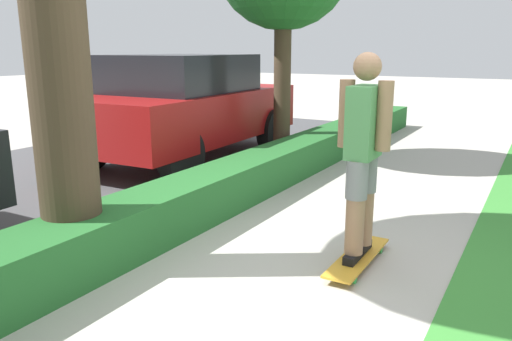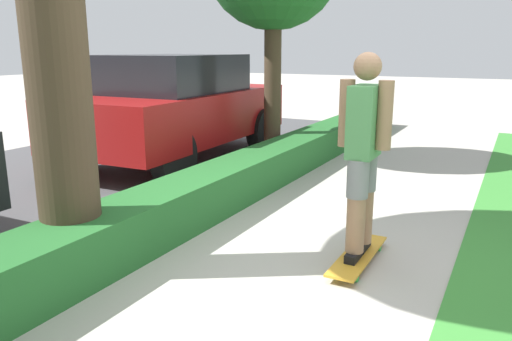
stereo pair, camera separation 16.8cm
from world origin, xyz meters
TOP-DOWN VIEW (x-y plane):
  - ground_plane at (0.00, 0.00)m, footprint 60.00×60.00m
  - hedge_row at (0.00, 1.60)m, footprint 16.64×0.60m
  - skateboard at (0.35, -0.26)m, footprint 1.02×0.24m
  - skater_person at (0.35, -0.26)m, footprint 0.50×0.43m
  - parked_car_middle at (2.90, 3.51)m, footprint 4.17×2.06m

SIDE VIEW (x-z plane):
  - ground_plane at x=0.00m, z-range 0.00..0.00m
  - skateboard at x=0.35m, z-range 0.03..0.11m
  - hedge_row at x=0.00m, z-range 0.00..0.47m
  - parked_car_middle at x=2.90m, z-range 0.04..1.72m
  - skater_person at x=0.35m, z-range 0.14..1.80m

